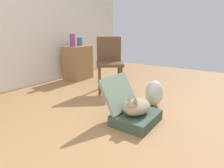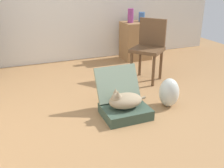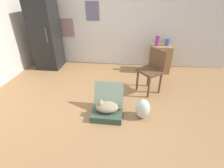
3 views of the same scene
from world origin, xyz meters
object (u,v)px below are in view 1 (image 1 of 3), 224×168
object	(u,v)px
suitcase_base	(136,118)
chair	(109,61)
cat	(136,106)
plastic_bag_white	(154,93)
side_table	(78,63)
vase_short	(80,42)
vase_tall	(73,40)

from	to	relation	value
suitcase_base	chair	xyz separation A→B (m)	(0.82, 0.97, 0.47)
suitcase_base	cat	size ratio (longest dim) A/B	1.11
cat	chair	world-z (taller)	chair
suitcase_base	plastic_bag_white	xyz separation A→B (m)	(0.61, 0.05, 0.12)
plastic_bag_white	side_table	xyz separation A→B (m)	(0.53, 2.01, 0.17)
suitcase_base	vase_short	xyz separation A→B (m)	(1.28, 2.09, 0.74)
vase_short	plastic_bag_white	bearing A→B (deg)	-107.89
suitcase_base	vase_short	bearing A→B (deg)	58.63
plastic_bag_white	vase_short	distance (m)	2.24
suitcase_base	plastic_bag_white	bearing A→B (deg)	4.21
suitcase_base	side_table	world-z (taller)	side_table
side_table	chair	distance (m)	1.14
vase_short	side_table	bearing A→B (deg)	-163.22
side_table	vase_tall	distance (m)	0.50
chair	cat	bearing A→B (deg)	-80.16
vase_tall	chair	bearing A→B (deg)	-100.08
vase_tall	plastic_bag_white	bearing A→B (deg)	-101.33
vase_short	suitcase_base	bearing A→B (deg)	-121.37
side_table	vase_short	size ratio (longest dim) A/B	4.16
plastic_bag_white	chair	size ratio (longest dim) A/B	0.39
cat	chair	distance (m)	1.32
cat	plastic_bag_white	bearing A→B (deg)	4.09
suitcase_base	vase_tall	xyz separation A→B (m)	(1.01, 2.04, 0.78)
vase_tall	chair	xyz separation A→B (m)	(-0.19, -1.07, -0.32)
cat	chair	bearing A→B (deg)	49.24
suitcase_base	plastic_bag_white	world-z (taller)	plastic_bag_white
chair	vase_tall	bearing A→B (deg)	130.52
side_table	chair	world-z (taller)	chair
cat	plastic_bag_white	world-z (taller)	plastic_bag_white
vase_tall	suitcase_base	bearing A→B (deg)	-116.44
vase_short	chair	xyz separation A→B (m)	(-0.45, -1.12, -0.27)
vase_tall	chair	world-z (taller)	vase_tall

